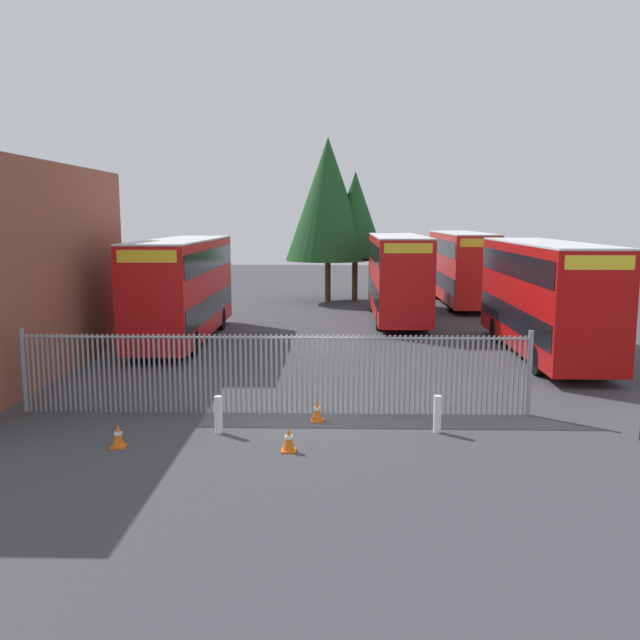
{
  "coord_description": "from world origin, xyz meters",
  "views": [
    {
      "loc": [
        0.59,
        -18.17,
        5.39
      ],
      "look_at": [
        0.0,
        4.0,
        2.0
      ],
      "focal_mm": 38.16,
      "sensor_mm": 36.0,
      "label": 1
    }
  ],
  "objects_px": {
    "double_decker_bus_behind_fence_right": "(397,274)",
    "traffic_cone_by_gate": "(317,411)",
    "double_decker_bus_behind_fence_left": "(183,286)",
    "traffic_cone_mid_forecourt": "(289,439)",
    "double_decker_bus_far_back": "(461,265)",
    "bollard_near_left": "(218,415)",
    "bollard_center_front": "(437,414)",
    "double_decker_bus_near_gate": "(544,294)",
    "traffic_cone_near_kerb": "(118,436)"
  },
  "relations": [
    {
      "from": "double_decker_bus_behind_fence_right",
      "to": "traffic_cone_by_gate",
      "type": "bearing_deg",
      "value": -101.39
    },
    {
      "from": "double_decker_bus_behind_fence_left",
      "to": "double_decker_bus_behind_fence_right",
      "type": "height_order",
      "value": "same"
    },
    {
      "from": "traffic_cone_by_gate",
      "to": "traffic_cone_mid_forecourt",
      "type": "height_order",
      "value": "same"
    },
    {
      "from": "double_decker_bus_far_back",
      "to": "bollard_near_left",
      "type": "distance_m",
      "value": 27.57
    },
    {
      "from": "double_decker_bus_far_back",
      "to": "bollard_center_front",
      "type": "bearing_deg",
      "value": -101.26
    },
    {
      "from": "double_decker_bus_near_gate",
      "to": "double_decker_bus_behind_fence_right",
      "type": "relative_size",
      "value": 1.0
    },
    {
      "from": "double_decker_bus_far_back",
      "to": "bollard_center_front",
      "type": "height_order",
      "value": "double_decker_bus_far_back"
    },
    {
      "from": "traffic_cone_by_gate",
      "to": "traffic_cone_mid_forecourt",
      "type": "bearing_deg",
      "value": -104.02
    },
    {
      "from": "bollard_near_left",
      "to": "traffic_cone_near_kerb",
      "type": "relative_size",
      "value": 1.61
    },
    {
      "from": "traffic_cone_mid_forecourt",
      "to": "double_decker_bus_behind_fence_right",
      "type": "bearing_deg",
      "value": 78.3
    },
    {
      "from": "double_decker_bus_near_gate",
      "to": "traffic_cone_near_kerb",
      "type": "distance_m",
      "value": 17.28
    },
    {
      "from": "double_decker_bus_near_gate",
      "to": "bollard_center_front",
      "type": "bearing_deg",
      "value": -119.31
    },
    {
      "from": "double_decker_bus_near_gate",
      "to": "double_decker_bus_behind_fence_left",
      "type": "distance_m",
      "value": 14.96
    },
    {
      "from": "traffic_cone_mid_forecourt",
      "to": "bollard_near_left",
      "type": "bearing_deg",
      "value": 144.88
    },
    {
      "from": "bollard_near_left",
      "to": "double_decker_bus_behind_fence_left",
      "type": "bearing_deg",
      "value": 106.37
    },
    {
      "from": "double_decker_bus_far_back",
      "to": "bollard_near_left",
      "type": "xyz_separation_m",
      "value": [
        -10.51,
        -25.41,
        -1.95
      ]
    },
    {
      "from": "double_decker_bus_near_gate",
      "to": "bollard_center_front",
      "type": "relative_size",
      "value": 11.38
    },
    {
      "from": "double_decker_bus_behind_fence_left",
      "to": "traffic_cone_mid_forecourt",
      "type": "bearing_deg",
      "value": -68.27
    },
    {
      "from": "double_decker_bus_behind_fence_right",
      "to": "double_decker_bus_far_back",
      "type": "bearing_deg",
      "value": 55.02
    },
    {
      "from": "double_decker_bus_near_gate",
      "to": "double_decker_bus_behind_fence_left",
      "type": "height_order",
      "value": "same"
    },
    {
      "from": "double_decker_bus_behind_fence_left",
      "to": "traffic_cone_near_kerb",
      "type": "height_order",
      "value": "double_decker_bus_behind_fence_left"
    },
    {
      "from": "double_decker_bus_behind_fence_left",
      "to": "bollard_near_left",
      "type": "relative_size",
      "value": 11.38
    },
    {
      "from": "traffic_cone_mid_forecourt",
      "to": "bollard_center_front",
      "type": "bearing_deg",
      "value": 22.34
    },
    {
      "from": "double_decker_bus_near_gate",
      "to": "double_decker_bus_far_back",
      "type": "height_order",
      "value": "same"
    },
    {
      "from": "double_decker_bus_near_gate",
      "to": "traffic_cone_by_gate",
      "type": "bearing_deg",
      "value": -133.88
    },
    {
      "from": "double_decker_bus_near_gate",
      "to": "bollard_near_left",
      "type": "xyz_separation_m",
      "value": [
        -10.94,
        -9.9,
        -1.95
      ]
    },
    {
      "from": "double_decker_bus_near_gate",
      "to": "double_decker_bus_behind_fence_left",
      "type": "relative_size",
      "value": 1.0
    },
    {
      "from": "double_decker_bus_near_gate",
      "to": "bollard_near_left",
      "type": "relative_size",
      "value": 11.38
    },
    {
      "from": "double_decker_bus_behind_fence_right",
      "to": "double_decker_bus_far_back",
      "type": "xyz_separation_m",
      "value": [
        4.44,
        6.35,
        0.0
      ]
    },
    {
      "from": "bollard_center_front",
      "to": "traffic_cone_near_kerb",
      "type": "xyz_separation_m",
      "value": [
        -7.67,
        -1.33,
        -0.19
      ]
    },
    {
      "from": "double_decker_bus_near_gate",
      "to": "traffic_cone_by_gate",
      "type": "distance_m",
      "value": 12.45
    },
    {
      "from": "traffic_cone_mid_forecourt",
      "to": "traffic_cone_near_kerb",
      "type": "height_order",
      "value": "same"
    },
    {
      "from": "double_decker_bus_behind_fence_left",
      "to": "double_decker_bus_near_gate",
      "type": "bearing_deg",
      "value": -10.93
    },
    {
      "from": "double_decker_bus_behind_fence_right",
      "to": "traffic_cone_by_gate",
      "type": "distance_m",
      "value": 18.48
    },
    {
      "from": "bollard_center_front",
      "to": "traffic_cone_by_gate",
      "type": "bearing_deg",
      "value": 164.13
    },
    {
      "from": "bollard_center_front",
      "to": "bollard_near_left",
      "type": "bearing_deg",
      "value": -178.0
    },
    {
      "from": "double_decker_bus_far_back",
      "to": "bollard_near_left",
      "type": "bearing_deg",
      "value": -112.48
    },
    {
      "from": "double_decker_bus_behind_fence_left",
      "to": "double_decker_bus_far_back",
      "type": "relative_size",
      "value": 1.0
    },
    {
      "from": "double_decker_bus_behind_fence_right",
      "to": "bollard_center_front",
      "type": "distance_m",
      "value": 18.97
    },
    {
      "from": "traffic_cone_mid_forecourt",
      "to": "traffic_cone_near_kerb",
      "type": "xyz_separation_m",
      "value": [
        -4.03,
        0.17,
        0.0
      ]
    },
    {
      "from": "double_decker_bus_behind_fence_left",
      "to": "double_decker_bus_behind_fence_right",
      "type": "distance_m",
      "value": 11.67
    },
    {
      "from": "double_decker_bus_behind_fence_right",
      "to": "traffic_cone_by_gate",
      "type": "xyz_separation_m",
      "value": [
        -3.62,
        -18.0,
        -2.13
      ]
    },
    {
      "from": "bollard_center_front",
      "to": "traffic_cone_near_kerb",
      "type": "distance_m",
      "value": 7.79
    },
    {
      "from": "bollard_center_front",
      "to": "traffic_cone_mid_forecourt",
      "type": "xyz_separation_m",
      "value": [
        -3.64,
        -1.5,
        -0.19
      ]
    },
    {
      "from": "double_decker_bus_near_gate",
      "to": "double_decker_bus_behind_fence_left",
      "type": "bearing_deg",
      "value": 169.07
    },
    {
      "from": "double_decker_bus_behind_fence_left",
      "to": "traffic_cone_near_kerb",
      "type": "distance_m",
      "value": 14.12
    },
    {
      "from": "double_decker_bus_near_gate",
      "to": "double_decker_bus_behind_fence_right",
      "type": "xyz_separation_m",
      "value": [
        -4.87,
        9.16,
        0.0
      ]
    },
    {
      "from": "double_decker_bus_far_back",
      "to": "traffic_cone_mid_forecourt",
      "type": "relative_size",
      "value": 18.32
    },
    {
      "from": "double_decker_bus_behind_fence_right",
      "to": "traffic_cone_mid_forecourt",
      "type": "distance_m",
      "value": 20.9
    },
    {
      "from": "double_decker_bus_near_gate",
      "to": "bollard_near_left",
      "type": "height_order",
      "value": "double_decker_bus_near_gate"
    }
  ]
}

